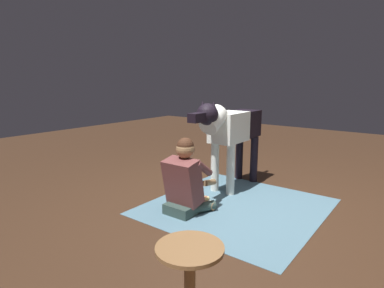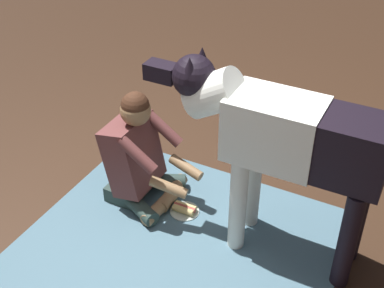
{
  "view_description": "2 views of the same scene",
  "coord_description": "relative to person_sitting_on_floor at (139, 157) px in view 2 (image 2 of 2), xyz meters",
  "views": [
    {
      "loc": [
        3.13,
        1.92,
        1.52
      ],
      "look_at": [
        -0.01,
        -0.46,
        0.72
      ],
      "focal_mm": 29.72,
      "sensor_mm": 36.0,
      "label": 1
    },
    {
      "loc": [
        -1.32,
        2.24,
        2.56
      ],
      "look_at": [
        -0.05,
        -0.21,
        0.65
      ],
      "focal_mm": 49.26,
      "sensor_mm": 36.0,
      "label": 2
    }
  ],
  "objects": [
    {
      "name": "large_dog",
      "position": [
        -1.02,
        -0.0,
        0.48
      ],
      "size": [
        1.7,
        0.36,
        1.27
      ],
      "color": "white",
      "rests_on": "ground"
    },
    {
      "name": "hot_dog_on_plate",
      "position": [
        -0.36,
        -0.0,
        -0.34
      ],
      "size": [
        0.21,
        0.21,
        0.06
      ],
      "color": "silver",
      "rests_on": "ground"
    },
    {
      "name": "area_rug",
      "position": [
        -0.49,
        0.4,
        -0.36
      ],
      "size": [
        2.01,
        1.93,
        0.01
      ],
      "primitive_type": "cube",
      "color": "slate",
      "rests_on": "ground"
    },
    {
      "name": "ground_plane",
      "position": [
        -0.4,
        0.25,
        -0.36
      ],
      "size": [
        14.16,
        14.16,
        0.0
      ],
      "primitive_type": "plane",
      "color": "#3B2517"
    },
    {
      "name": "person_sitting_on_floor",
      "position": [
        0.0,
        0.0,
        0.0
      ],
      "size": [
        0.67,
        0.58,
        0.88
      ],
      "color": "#2F423C",
      "rests_on": "ground"
    }
  ]
}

